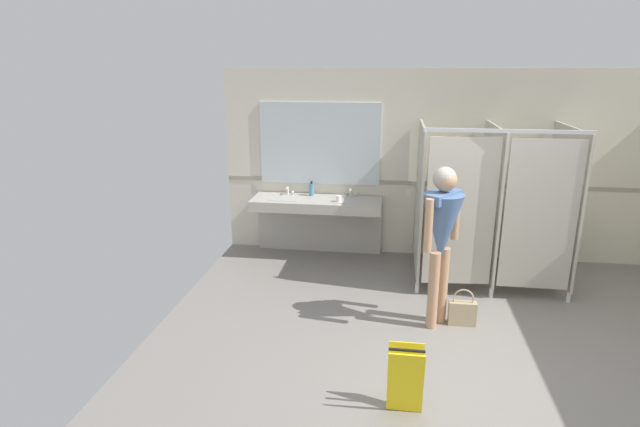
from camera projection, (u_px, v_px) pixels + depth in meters
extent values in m
cube|color=gray|center=(475.00, 372.00, 4.68)|extent=(6.44, 6.37, 0.10)
cube|color=beige|center=(453.00, 165.00, 7.10)|extent=(6.44, 0.12, 2.61)
cube|color=#9E937F|center=(452.00, 184.00, 7.11)|extent=(6.44, 0.01, 0.06)
cube|color=#B2ADA3|center=(317.00, 204.00, 7.14)|extent=(1.81, 0.60, 0.14)
cube|color=#B2ADA3|center=(319.00, 227.00, 7.51)|extent=(1.81, 0.08, 0.71)
cube|color=#ADADA8|center=(284.00, 202.00, 7.17)|extent=(0.42, 0.33, 0.11)
cylinder|color=silver|center=(288.00, 190.00, 7.37)|extent=(0.04, 0.04, 0.11)
cylinder|color=silver|center=(287.00, 188.00, 7.30)|extent=(0.03, 0.11, 0.03)
sphere|color=silver|center=(293.00, 192.00, 7.37)|extent=(0.04, 0.04, 0.04)
cube|color=#ADADA8|center=(349.00, 204.00, 7.05)|extent=(0.42, 0.33, 0.11)
cylinder|color=silver|center=(350.00, 193.00, 7.24)|extent=(0.04, 0.04, 0.11)
cylinder|color=silver|center=(350.00, 191.00, 7.18)|extent=(0.03, 0.11, 0.03)
sphere|color=silver|center=(355.00, 194.00, 7.25)|extent=(0.04, 0.04, 0.04)
cube|color=silver|center=(320.00, 144.00, 7.21)|extent=(1.71, 0.02, 1.15)
cube|color=#B2AD9E|center=(419.00, 197.00, 6.50)|extent=(0.03, 1.39, 1.83)
cylinder|color=silver|center=(417.00, 288.00, 6.18)|extent=(0.05, 0.05, 0.12)
cube|color=#B2AD9E|center=(490.00, 200.00, 6.38)|extent=(0.03, 1.39, 1.83)
cylinder|color=silver|center=(491.00, 293.00, 6.06)|extent=(0.05, 0.05, 0.12)
cube|color=#B2AD9E|center=(563.00, 202.00, 6.26)|extent=(0.03, 1.39, 1.83)
cylinder|color=silver|center=(568.00, 297.00, 5.94)|extent=(0.05, 0.05, 0.12)
cube|color=#B2AD9E|center=(460.00, 213.00, 5.81)|extent=(0.79, 0.11, 1.73)
cube|color=#B2AD9E|center=(540.00, 216.00, 5.69)|extent=(0.79, 0.03, 1.73)
cube|color=#B7BABF|center=(508.00, 131.00, 5.49)|extent=(1.79, 0.04, 0.04)
cylinder|color=tan|center=(442.00, 285.00, 5.40)|extent=(0.11, 0.11, 0.83)
cylinder|color=tan|center=(433.00, 291.00, 5.27)|extent=(0.11, 0.11, 0.83)
cone|color=#4C6B99|center=(442.00, 228.00, 5.15)|extent=(0.56, 0.56, 0.71)
cube|color=#4C6B99|center=(444.00, 197.00, 5.06)|extent=(0.40, 0.46, 0.10)
cylinder|color=tan|center=(456.00, 215.00, 5.30)|extent=(0.08, 0.08, 0.53)
cylinder|color=tan|center=(429.00, 225.00, 4.95)|extent=(0.08, 0.08, 0.53)
sphere|color=tan|center=(446.00, 180.00, 5.01)|extent=(0.23, 0.23, 0.23)
sphere|color=#A59E93|center=(445.00, 178.00, 5.01)|extent=(0.23, 0.23, 0.23)
cube|color=tan|center=(462.00, 313.00, 5.40)|extent=(0.29, 0.10, 0.26)
torus|color=tan|center=(464.00, 299.00, 5.36)|extent=(0.22, 0.02, 0.22)
cylinder|color=teal|center=(312.00, 190.00, 7.28)|extent=(0.07, 0.07, 0.17)
cylinder|color=black|center=(312.00, 182.00, 7.25)|extent=(0.03, 0.03, 0.04)
cylinder|color=white|center=(339.00, 199.00, 6.96)|extent=(0.07, 0.07, 0.09)
cube|color=yellow|center=(405.00, 383.00, 3.97)|extent=(0.28, 0.10, 0.56)
cube|color=yellow|center=(405.00, 377.00, 4.05)|extent=(0.28, 0.10, 0.56)
cylinder|color=black|center=(407.00, 350.00, 3.94)|extent=(0.28, 0.02, 0.02)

